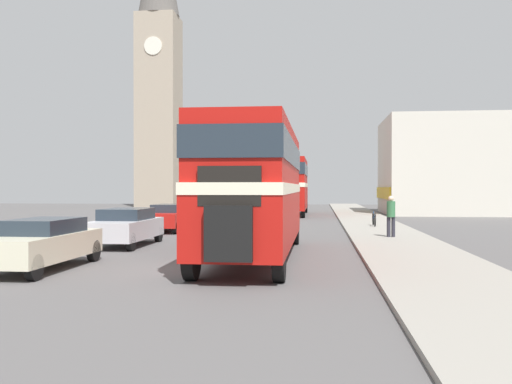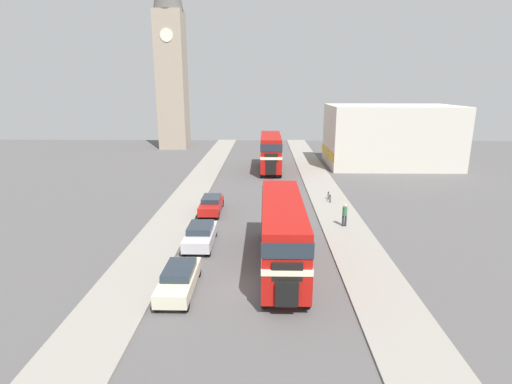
# 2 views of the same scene
# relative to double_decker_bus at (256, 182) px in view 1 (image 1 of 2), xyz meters

# --- Properties ---
(ground_plane) EXTENTS (120.00, 120.00, 0.00)m
(ground_plane) POSITION_rel_double_decker_bus_xyz_m (-1.69, -2.94, -2.42)
(ground_plane) COLOR #565454
(sidewalk_right) EXTENTS (3.50, 120.00, 0.12)m
(sidewalk_right) POSITION_rel_double_decker_bus_xyz_m (5.06, -2.94, -2.36)
(sidewalk_right) COLOR gray
(sidewalk_right) RESTS_ON ground_plane
(double_decker_bus) EXTENTS (2.41, 11.03, 4.04)m
(double_decker_bus) POSITION_rel_double_decker_bus_xyz_m (0.00, 0.00, 0.00)
(double_decker_bus) COLOR #B2140F
(double_decker_bus) RESTS_ON ground_plane
(bus_distant) EXTENTS (2.53, 10.43, 4.49)m
(bus_distant) POSITION_rel_double_decker_bus_xyz_m (-0.29, 28.15, 0.25)
(bus_distant) COLOR #B2140F
(bus_distant) RESTS_ON ground_plane
(car_parked_near) EXTENTS (1.67, 4.50, 1.37)m
(car_parked_near) POSITION_rel_double_decker_bus_xyz_m (-5.50, -3.16, -1.69)
(car_parked_near) COLOR beige
(car_parked_near) RESTS_ON ground_plane
(car_parked_mid) EXTENTS (1.81, 4.36, 1.42)m
(car_parked_mid) POSITION_rel_double_decker_bus_xyz_m (-5.37, 3.18, -1.67)
(car_parked_mid) COLOR silver
(car_parked_mid) RESTS_ON ground_plane
(car_parked_far) EXTENTS (1.70, 4.38, 1.37)m
(car_parked_far) POSITION_rel_double_decker_bus_xyz_m (-5.58, 10.44, -1.69)
(car_parked_far) COLOR red
(car_parked_far) RESTS_ON ground_plane
(pedestrian_walking) EXTENTS (0.35, 0.35, 1.75)m
(pedestrian_walking) POSITION_rel_double_decker_bus_xyz_m (5.04, 6.88, -1.30)
(pedestrian_walking) COLOR #282833
(pedestrian_walking) RESTS_ON sidewalk_right
(bicycle_on_pavement) EXTENTS (0.05, 1.76, 0.78)m
(bicycle_on_pavement) POSITION_rel_double_decker_bus_xyz_m (4.99, 13.89, -1.93)
(bicycle_on_pavement) COLOR black
(bicycle_on_pavement) RESTS_ON sidewalk_right
(church_tower) EXTENTS (4.81, 4.81, 35.46)m
(church_tower) POSITION_rel_double_decker_bus_xyz_m (-16.65, 47.05, 15.72)
(church_tower) COLOR tan
(church_tower) RESTS_ON ground_plane
(shop_building_block) EXTENTS (16.55, 10.39, 8.03)m
(shop_building_block) POSITION_rel_double_decker_bus_xyz_m (15.70, 31.69, 1.59)
(shop_building_block) COLOR beige
(shop_building_block) RESTS_ON ground_plane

